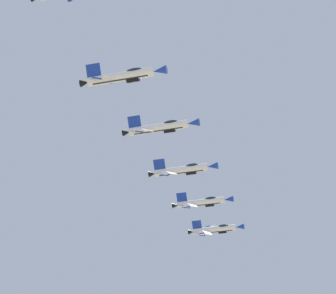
# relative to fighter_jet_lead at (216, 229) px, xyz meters

# --- Properties ---
(fighter_jet_lead) EXTENTS (15.92, 8.76, 6.24)m
(fighter_jet_lead) POSITION_rel_fighter_jet_lead_xyz_m (0.00, 0.00, 0.00)
(fighter_jet_lead) COLOR white
(fighter_jet_left_wing) EXTENTS (15.92, 8.94, 6.00)m
(fighter_jet_left_wing) POSITION_rel_fighter_jet_lead_xyz_m (-0.19, -18.59, -0.32)
(fighter_jet_left_wing) COLOR white
(fighter_jet_right_wing) EXTENTS (15.92, 8.93, 6.01)m
(fighter_jet_right_wing) POSITION_rel_fighter_jet_lead_xyz_m (-0.35, -40.94, -2.79)
(fighter_jet_right_wing) COLOR white
(fighter_jet_left_outer) EXTENTS (15.92, 8.99, 5.92)m
(fighter_jet_left_outer) POSITION_rel_fighter_jet_lead_xyz_m (-0.97, -58.74, -2.54)
(fighter_jet_left_outer) COLOR white
(fighter_jet_right_outer) EXTENTS (15.92, 9.22, 5.57)m
(fighter_jet_right_outer) POSITION_rel_fighter_jet_lead_xyz_m (-3.04, -77.38, -3.20)
(fighter_jet_right_outer) COLOR white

